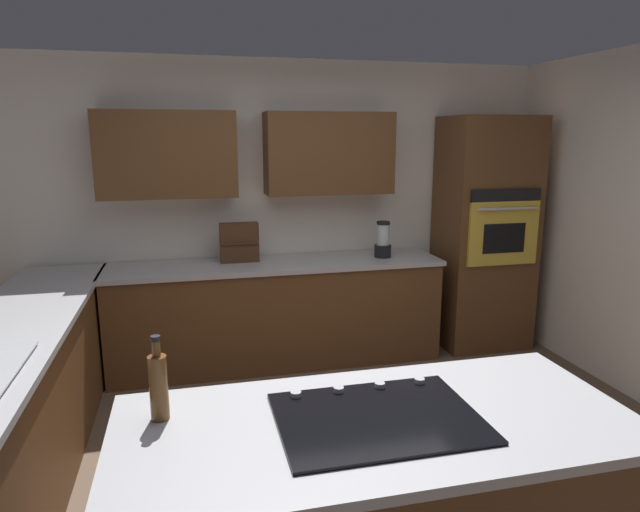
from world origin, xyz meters
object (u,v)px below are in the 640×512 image
at_px(spice_rack, 239,243).
at_px(oil_bottle, 159,385).
at_px(cooktop, 377,417).
at_px(wall_oven, 485,234).
at_px(blender, 383,242).

distance_m(spice_rack, oil_bottle, 2.67).
distance_m(cooktop, oil_bottle, 0.83).
bearing_deg(wall_oven, cooktop, 53.66).
xyz_separation_m(wall_oven, spice_rack, (2.25, -0.08, 0.01)).
bearing_deg(oil_bottle, wall_oven, -137.94).
xyz_separation_m(wall_oven, oil_bottle, (2.80, 2.53, -0.03)).
relative_size(wall_oven, oil_bottle, 6.40).
bearing_deg(spice_rack, wall_oven, 177.86).
relative_size(wall_oven, spice_rack, 6.32).
height_order(wall_oven, spice_rack, wall_oven).
bearing_deg(blender, cooktop, 69.69).
relative_size(cooktop, spice_rack, 2.26).
bearing_deg(wall_oven, spice_rack, -2.14).
bearing_deg(wall_oven, oil_bottle, 42.06).
xyz_separation_m(spice_rack, oil_bottle, (0.55, 2.61, -0.03)).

